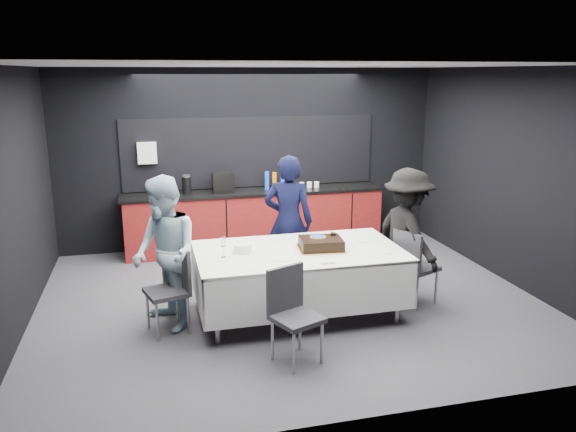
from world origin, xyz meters
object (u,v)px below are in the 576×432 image
(champagne_flute, at_px, (223,243))
(chair_near, at_px, (292,308))
(person_left, at_px, (165,254))
(chair_right, at_px, (413,262))
(person_center, at_px, (288,222))
(chair_left, at_px, (174,283))
(person_right, at_px, (407,235))
(cake_assembly, at_px, (321,244))
(plate_stack, at_px, (242,248))
(party_table, at_px, (299,261))

(champagne_flute, distance_m, chair_near, 1.15)
(person_left, bearing_deg, chair_right, 68.29)
(person_center, distance_m, person_left, 1.82)
(champagne_flute, height_order, chair_left, champagne_flute)
(person_center, height_order, person_right, person_center)
(chair_left, bearing_deg, champagne_flute, 1.48)
(chair_near, distance_m, person_left, 1.56)
(cake_assembly, xyz_separation_m, person_right, (1.14, 0.15, -0.03))
(chair_near, relative_size, person_center, 0.54)
(champagne_flute, distance_m, person_left, 0.63)
(person_right, bearing_deg, chair_right, 170.09)
(plate_stack, bearing_deg, chair_near, -74.77)
(cake_assembly, xyz_separation_m, chair_near, (-0.59, -0.97, -0.31))
(champagne_flute, relative_size, chair_right, 0.24)
(party_table, bearing_deg, person_right, 5.04)
(chair_near, height_order, person_center, person_center)
(chair_left, height_order, person_right, person_right)
(chair_near, xyz_separation_m, person_left, (-1.14, 1.02, 0.31))
(chair_near, bearing_deg, person_left, 138.00)
(plate_stack, bearing_deg, person_left, -176.73)
(plate_stack, distance_m, champagne_flute, 0.29)
(chair_near, relative_size, person_right, 0.57)
(plate_stack, distance_m, chair_near, 1.15)
(plate_stack, distance_m, person_right, 2.02)
(plate_stack, relative_size, person_right, 0.13)
(party_table, height_order, plate_stack, plate_stack)
(chair_near, bearing_deg, champagne_flute, 118.96)
(cake_assembly, relative_size, person_left, 0.32)
(chair_right, bearing_deg, person_center, 142.54)
(champagne_flute, relative_size, person_center, 0.13)
(party_table, distance_m, chair_right, 1.40)
(plate_stack, height_order, person_left, person_left)
(chair_near, relative_size, person_left, 0.55)
(cake_assembly, height_order, chair_near, cake_assembly)
(party_table, relative_size, chair_right, 2.51)
(chair_near, bearing_deg, chair_right, 28.53)
(cake_assembly, relative_size, champagne_flute, 2.44)
(chair_left, xyz_separation_m, person_left, (-0.07, 0.09, 0.31))
(champagne_flute, bearing_deg, chair_near, -61.04)
(cake_assembly, bearing_deg, chair_left, -178.82)
(party_table, bearing_deg, plate_stack, 173.27)
(chair_left, distance_m, chair_near, 1.42)
(person_left, bearing_deg, party_table, 68.97)
(party_table, height_order, person_left, person_left)
(chair_right, relative_size, chair_near, 1.00)
(chair_left, bearing_deg, chair_near, -41.06)
(plate_stack, xyz_separation_m, champagne_flute, (-0.23, -0.13, 0.11))
(person_left, height_order, person_right, person_left)
(chair_right, height_order, person_center, person_center)
(plate_stack, height_order, person_center, person_center)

